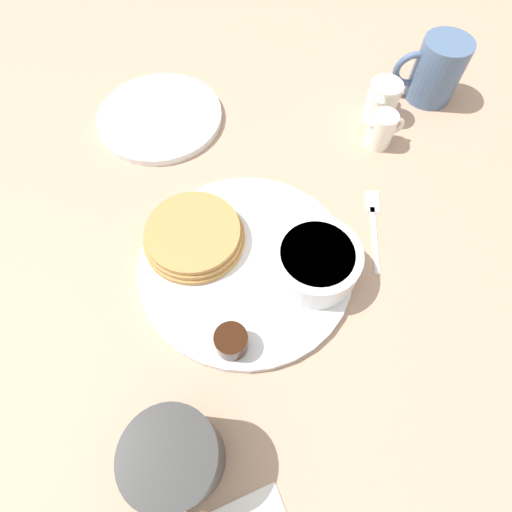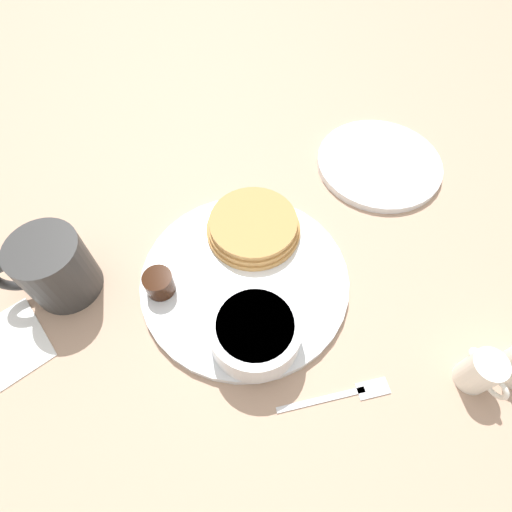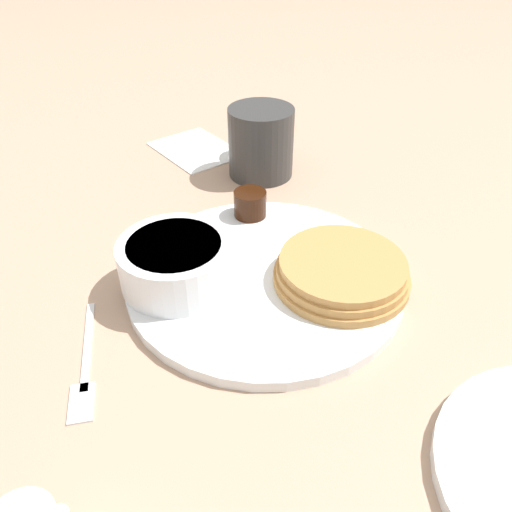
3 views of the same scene
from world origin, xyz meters
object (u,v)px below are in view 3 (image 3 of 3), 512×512
Objects in this scene: plate at (265,277)px; bowl at (176,261)px; coffee_mug at (260,142)px; fork at (84,369)px.

bowl is (0.03, 0.08, 0.03)m from plate.
bowl is at bearing 69.33° from plate.
coffee_mug is 0.40m from fork.
bowl is 0.91× the size of coffee_mug.
bowl reaches higher than fork.
coffee_mug is 0.88× the size of fork.
fork is (-0.03, 0.20, -0.00)m from plate.
plate is 0.20m from fork.
coffee_mug is (0.22, -0.12, 0.04)m from plate.
fork is at bearing 118.42° from bowl.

